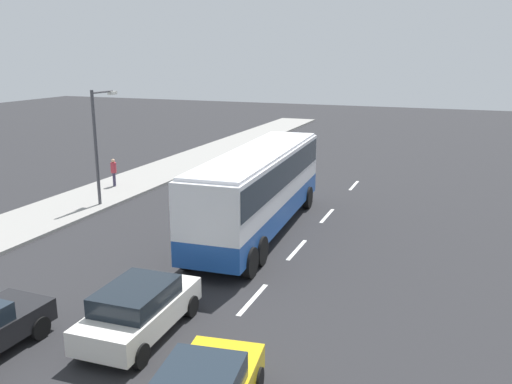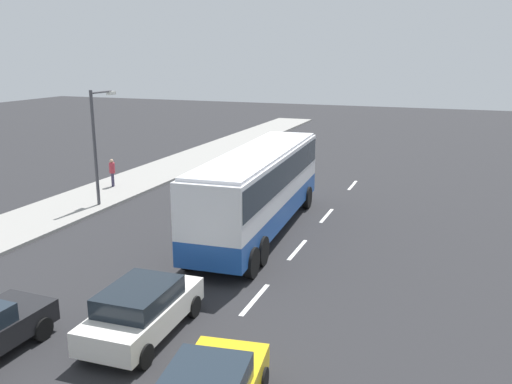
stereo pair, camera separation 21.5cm
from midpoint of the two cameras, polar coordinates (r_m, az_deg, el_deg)
ground_plane at (r=23.91m, az=-1.52°, el=-4.03°), size 120.00×120.00×0.00m
sidewalk_curb at (r=28.69m, az=-19.05°, el=-1.53°), size 80.00×4.00×0.15m
lane_centreline at (r=19.72m, az=2.82°, el=-8.16°), size 29.30×0.16×0.01m
coach_bus at (r=22.98m, az=0.62°, el=1.01°), size 12.06×3.23×3.62m
car_white_minivan at (r=15.41m, az=-11.86°, el=-11.99°), size 4.22×2.00×1.51m
pedestrian_near_curb at (r=31.96m, az=-14.64°, el=2.21°), size 0.32×0.32×1.59m
street_lamp at (r=28.02m, az=-16.13°, el=5.57°), size 1.97×0.24×5.72m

